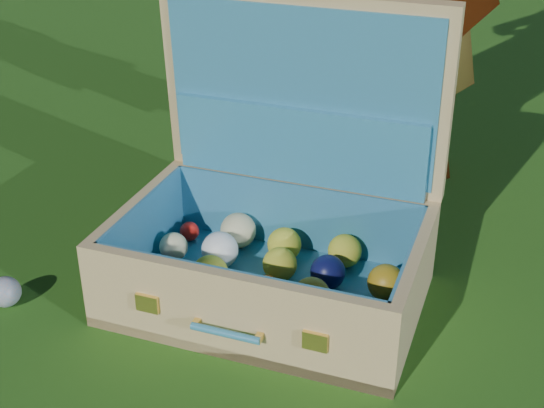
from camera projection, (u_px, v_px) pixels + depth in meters
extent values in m
plane|color=#215114|center=(229.00, 324.00, 1.62)|extent=(60.00, 60.00, 0.00)
sphere|color=teal|center=(5.00, 292.00, 1.67)|extent=(0.07, 0.07, 0.07)
cube|color=tan|center=(268.00, 296.00, 1.69)|extent=(0.75, 0.59, 0.02)
cube|color=tan|center=(231.00, 317.00, 1.48)|extent=(0.65, 0.19, 0.20)
cube|color=tan|center=(298.00, 219.00, 1.82)|extent=(0.65, 0.19, 0.20)
cube|color=tan|center=(139.00, 237.00, 1.75)|extent=(0.12, 0.39, 0.20)
cube|color=tan|center=(413.00, 292.00, 1.55)|extent=(0.12, 0.39, 0.20)
cube|color=teal|center=(268.00, 290.00, 1.68)|extent=(0.69, 0.53, 0.01)
cube|color=teal|center=(234.00, 308.00, 1.48)|extent=(0.59, 0.16, 0.17)
cube|color=teal|center=(296.00, 218.00, 1.80)|extent=(0.59, 0.16, 0.17)
cube|color=teal|center=(145.00, 234.00, 1.74)|extent=(0.11, 0.38, 0.17)
cube|color=teal|center=(406.00, 285.00, 1.55)|extent=(0.11, 0.38, 0.17)
cube|color=tan|center=(303.00, 90.00, 1.69)|extent=(0.66, 0.23, 0.44)
cube|color=teal|center=(300.00, 94.00, 1.67)|extent=(0.60, 0.18, 0.39)
cube|color=teal|center=(299.00, 146.00, 1.73)|extent=(0.58, 0.18, 0.19)
cube|color=#F2C659|center=(147.00, 304.00, 1.52)|extent=(0.05, 0.02, 0.04)
cube|color=#F2C659|center=(315.00, 341.00, 1.41)|extent=(0.05, 0.02, 0.04)
cylinder|color=teal|center=(225.00, 333.00, 1.46)|extent=(0.14, 0.05, 0.02)
cube|color=#F2C659|center=(196.00, 324.00, 1.49)|extent=(0.02, 0.02, 0.01)
cube|color=#F2C659|center=(259.00, 338.00, 1.45)|extent=(0.02, 0.02, 0.01)
sphere|color=yellow|center=(137.00, 291.00, 1.62)|extent=(0.07, 0.07, 0.07)
sphere|color=white|center=(190.00, 299.00, 1.60)|extent=(0.06, 0.06, 0.06)
sphere|color=yellow|center=(246.00, 312.00, 1.54)|extent=(0.08, 0.08, 0.08)
sphere|color=#0D1144|center=(299.00, 326.00, 1.51)|extent=(0.07, 0.07, 0.07)
sphere|color=white|center=(367.00, 337.00, 1.46)|extent=(0.09, 0.09, 0.09)
sphere|color=red|center=(156.00, 268.00, 1.71)|extent=(0.05, 0.05, 0.05)
sphere|color=yellow|center=(210.00, 273.00, 1.66)|extent=(0.08, 0.08, 0.08)
sphere|color=#DF4612|center=(266.00, 289.00, 1.63)|extent=(0.06, 0.06, 0.06)
sphere|color=#AC8217|center=(312.00, 296.00, 1.59)|extent=(0.08, 0.08, 0.08)
sphere|color=#DF4612|center=(374.00, 313.00, 1.56)|extent=(0.06, 0.06, 0.06)
sphere|color=beige|center=(174.00, 247.00, 1.78)|extent=(0.07, 0.07, 0.07)
sphere|color=white|center=(220.00, 250.00, 1.75)|extent=(0.09, 0.09, 0.09)
sphere|color=yellow|center=(280.00, 264.00, 1.70)|extent=(0.08, 0.08, 0.08)
sphere|color=#0D1144|center=(328.00, 272.00, 1.67)|extent=(0.08, 0.08, 0.08)
sphere|color=#AC8217|center=(386.00, 282.00, 1.63)|extent=(0.08, 0.08, 0.08)
sphere|color=red|center=(189.00, 231.00, 1.86)|extent=(0.05, 0.05, 0.05)
sphere|color=beige|center=(238.00, 230.00, 1.83)|extent=(0.09, 0.09, 0.09)
sphere|color=yellow|center=(284.00, 244.00, 1.77)|extent=(0.08, 0.08, 0.08)
sphere|color=yellow|center=(345.00, 251.00, 1.75)|extent=(0.08, 0.08, 0.08)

